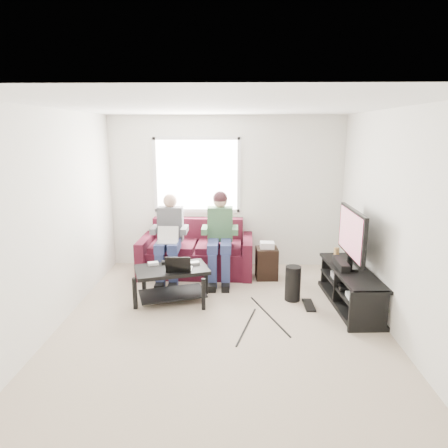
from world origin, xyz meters
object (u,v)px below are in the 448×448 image
at_px(coffee_table, 172,277).
at_px(tv, 352,235).
at_px(sofa, 197,254).
at_px(tv_stand, 350,289).
at_px(end_table, 267,262).
at_px(subwoofer, 293,283).

distance_m(coffee_table, tv, 2.52).
height_order(sofa, tv_stand, sofa).
distance_m(coffee_table, end_table, 1.68).
height_order(sofa, coffee_table, sofa).
height_order(tv, end_table, tv).
distance_m(coffee_table, subwoofer, 1.70).
relative_size(tv_stand, end_table, 2.58).
height_order(coffee_table, tv_stand, tv_stand).
relative_size(sofa, coffee_table, 1.68).
xyz_separation_m(coffee_table, tv, (2.45, 0.02, 0.61)).
height_order(sofa, end_table, sofa).
bearing_deg(tv_stand, tv, 91.47).
xyz_separation_m(sofa, coffee_table, (-0.24, -1.19, 0.04)).
height_order(tv_stand, end_table, end_table).
height_order(coffee_table, end_table, end_table).
height_order(subwoofer, end_table, end_table).
distance_m(tv, subwoofer, 1.05).
xyz_separation_m(tv, end_table, (-1.05, 0.92, -0.70)).
bearing_deg(coffee_table, tv_stand, -1.95).
bearing_deg(subwoofer, coffee_table, -177.40).
bearing_deg(tv_stand, subwoofer, 168.03).
relative_size(coffee_table, tv, 1.02).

